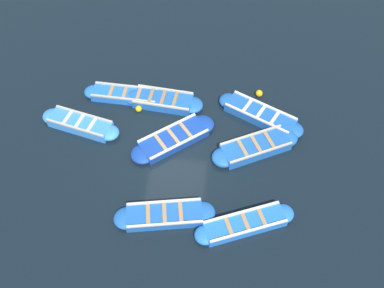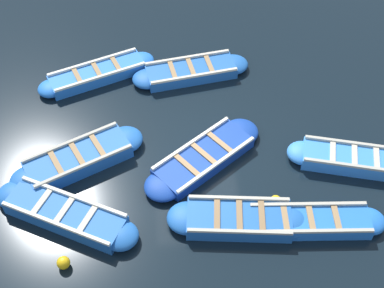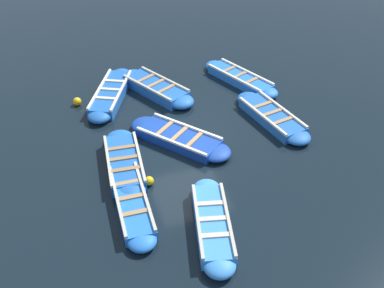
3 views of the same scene
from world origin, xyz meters
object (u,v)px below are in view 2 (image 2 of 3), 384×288
at_px(boat_tucked, 310,222).
at_px(boat_end_of_row, 66,215).
at_px(boat_inner_gap, 97,74).
at_px(boat_centre, 353,160).
at_px(boat_outer_left, 239,219).
at_px(buoy_yellow_far, 276,201).
at_px(boat_broadside, 191,71).
at_px(buoy_orange_near, 63,263).
at_px(boat_bow_out, 204,158).
at_px(boat_stern_in, 78,159).

xyz_separation_m(boat_tucked, boat_end_of_row, (0.60, 5.67, 0.02)).
relative_size(boat_inner_gap, boat_centre, 1.05).
distance_m(boat_tucked, boat_centre, 2.31).
xyz_separation_m(boat_outer_left, buoy_yellow_far, (0.50, -0.96, -0.05)).
bearing_deg(boat_end_of_row, boat_inner_gap, -5.96).
distance_m(boat_end_of_row, boat_inner_gap, 4.98).
xyz_separation_m(boat_broadside, buoy_orange_near, (-6.12, 3.25, -0.02)).
bearing_deg(boat_tucked, buoy_yellow_far, 44.88).
bearing_deg(boat_bow_out, boat_centre, -95.52).
distance_m(boat_tucked, boat_stern_in, 5.93).
distance_m(boat_inner_gap, boat_outer_left, 6.42).
relative_size(boat_bow_out, boat_outer_left, 1.01).
xyz_separation_m(boat_end_of_row, boat_bow_out, (1.52, -3.38, -0.03)).
bearing_deg(boat_centre, buoy_orange_near, 108.56).
xyz_separation_m(boat_centre, boat_outer_left, (-1.57, 3.13, -0.01)).
distance_m(boat_centre, buoy_yellow_far, 2.42).
height_order(boat_bow_out, boat_outer_left, boat_outer_left).
relative_size(boat_tucked, boat_broadside, 0.99).
bearing_deg(buoy_orange_near, boat_inner_gap, -4.36).
bearing_deg(boat_tucked, boat_bow_out, 47.25).
height_order(boat_centre, buoy_orange_near, boat_centre).
height_order(boat_end_of_row, boat_broadside, boat_end_of_row).
relative_size(boat_end_of_row, buoy_yellow_far, 13.77).
bearing_deg(boat_bow_out, boat_end_of_row, 114.17).
height_order(boat_end_of_row, buoy_yellow_far, boat_end_of_row).
bearing_deg(boat_end_of_row, buoy_yellow_far, -89.14).
bearing_deg(boat_end_of_row, boat_centre, -80.89).
xyz_separation_m(boat_bow_out, buoy_orange_near, (-2.76, 3.33, -0.01)).
relative_size(boat_stern_in, buoy_orange_near, 12.14).
xyz_separation_m(boat_bow_out, boat_inner_gap, (3.44, 2.86, 0.01)).
distance_m(boat_end_of_row, buoy_orange_near, 1.24).
bearing_deg(boat_outer_left, buoy_yellow_far, -62.62).
height_order(buoy_orange_near, buoy_yellow_far, buoy_orange_near).
distance_m(buoy_orange_near, buoy_yellow_far, 5.12).
distance_m(boat_tucked, boat_inner_gap, 7.57).
relative_size(boat_tucked, boat_centre, 1.05).
bearing_deg(boat_inner_gap, boat_end_of_row, 174.04).
relative_size(boat_outer_left, buoy_orange_near, 11.60).
height_order(boat_tucked, boat_bow_out, boat_tucked).
distance_m(boat_stern_in, boat_end_of_row, 1.68).
xyz_separation_m(boat_centre, boat_broadside, (3.73, 3.88, -0.02)).
xyz_separation_m(boat_bow_out, buoy_yellow_far, (-1.44, -1.62, -0.02)).
xyz_separation_m(boat_inner_gap, boat_broadside, (-0.08, -2.77, -0.00)).
relative_size(boat_stern_in, buoy_yellow_far, 13.41).
bearing_deg(buoy_orange_near, boat_end_of_row, 2.04).
bearing_deg(buoy_yellow_far, buoy_orange_near, 104.90).
bearing_deg(boat_end_of_row, boat_outer_left, -95.98).
bearing_deg(boat_broadside, boat_inner_gap, 88.39).
bearing_deg(buoy_orange_near, boat_broadside, -27.96).
height_order(boat_stern_in, boat_centre, boat_stern_in).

